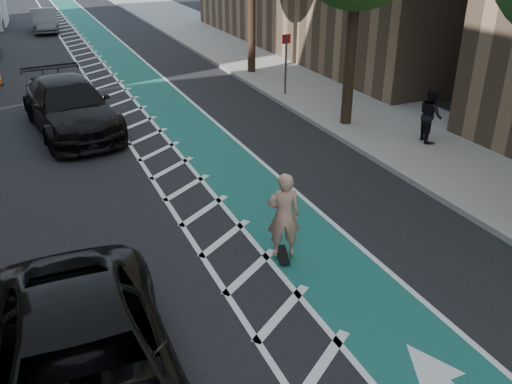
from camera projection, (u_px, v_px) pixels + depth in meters
ground at (201, 336)px, 9.02m from camera, size 120.00×120.00×0.00m
bike_lane at (190, 128)px, 18.32m from camera, size 2.00×90.00×0.01m
buffer_strip at (146, 135)px, 17.77m from camera, size 1.40×90.00×0.01m
sidewalk_right at (353, 104)px, 20.65m from camera, size 5.00×90.00×0.15m
curb_right at (296, 111)px, 19.76m from camera, size 0.12×90.00×0.16m
sign_post at (286, 64)px, 21.04m from camera, size 0.35×0.08×2.47m
skateboard at (283, 255)px, 11.12m from camera, size 0.42×0.75×0.10m
skateboarder at (284, 215)px, 10.71m from camera, size 0.76×0.62×1.81m
suv_near at (84, 374)px, 7.21m from camera, size 2.75×5.70×1.57m
suv_far at (70, 106)px, 17.75m from camera, size 2.98×6.06×1.69m
car_grey at (44, 20)px, 35.05m from camera, size 1.60×4.32×1.41m
pedestrian at (430, 115)px, 16.50m from camera, size 0.83×0.95×1.66m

